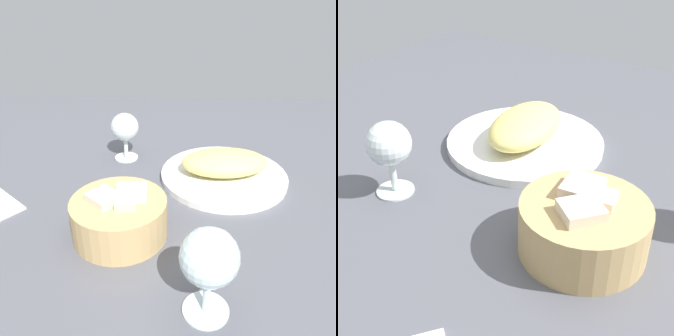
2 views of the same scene
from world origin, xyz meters
TOP-DOWN VIEW (x-y plane):
  - ground_plane at (0.00, 0.00)cm, footprint 140.00×140.00cm
  - plate at (-17.43, -11.22)cm, footprint 27.47×27.47cm
  - omelette at (-17.43, -11.22)cm, footprint 19.56×12.38cm
  - lettuce_garnish at (-21.52, -15.71)cm, footprint 5.07×5.07cm
  - bread_basket at (2.03, 8.92)cm, footprint 16.17×16.17cm
  - wine_glass_near at (5.49, -20.19)cm, footprint 6.61×6.61cm

SIDE VIEW (x-z plane):
  - ground_plane at x=0.00cm, z-range -2.00..0.00cm
  - plate at x=-17.43cm, z-range 0.00..1.40cm
  - lettuce_garnish at x=-21.52cm, z-range 1.40..2.78cm
  - bread_basket at x=2.03cm, z-range -0.45..8.04cm
  - omelette at x=-17.43cm, z-range 1.40..6.63cm
  - wine_glass_near at x=5.49cm, z-range 1.89..13.39cm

